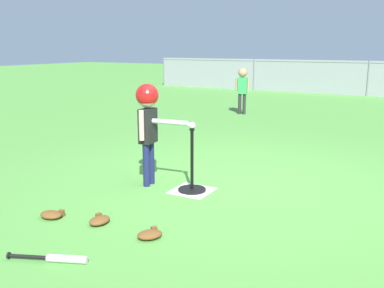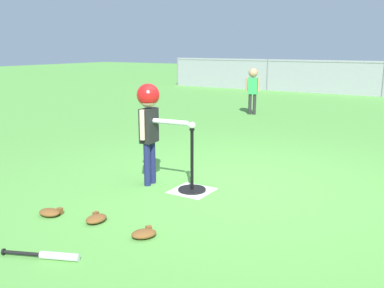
% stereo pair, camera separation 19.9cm
% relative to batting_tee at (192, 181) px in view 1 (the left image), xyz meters
% --- Properties ---
extents(ground_plane, '(60.00, 60.00, 0.00)m').
position_rel_batting_tee_xyz_m(ground_plane, '(0.39, 0.46, -0.12)').
color(ground_plane, '#51933D').
extents(home_plate, '(0.44, 0.44, 0.01)m').
position_rel_batting_tee_xyz_m(home_plate, '(0.00, -0.00, -0.11)').
color(home_plate, white).
rests_on(home_plate, ground_plane).
extents(batting_tee, '(0.32, 0.32, 0.73)m').
position_rel_batting_tee_xyz_m(batting_tee, '(0.00, 0.00, 0.00)').
color(batting_tee, black).
rests_on(batting_tee, ground_plane).
extents(baseball_on_tee, '(0.07, 0.07, 0.07)m').
position_rel_batting_tee_xyz_m(baseball_on_tee, '(0.00, -0.00, 0.64)').
color(baseball_on_tee, white).
rests_on(baseball_on_tee, batting_tee).
extents(batter_child, '(0.64, 0.34, 1.20)m').
position_rel_batting_tee_xyz_m(batter_child, '(-0.55, -0.05, 0.74)').
color(batter_child, '#191E4C').
rests_on(batter_child, ground_plane).
extents(fielder_deep_right, '(0.32, 0.22, 1.11)m').
position_rel_batting_tee_xyz_m(fielder_deep_right, '(-1.72, 5.55, 0.60)').
color(fielder_deep_right, '#262626').
rests_on(fielder_deep_right, ground_plane).
extents(spare_bat_silver, '(0.61, 0.30, 0.06)m').
position_rel_batting_tee_xyz_m(spare_bat_silver, '(-0.08, -1.95, -0.09)').
color(spare_bat_silver, silver).
rests_on(spare_bat_silver, ground_plane).
extents(glove_by_plate, '(0.17, 0.22, 0.07)m').
position_rel_batting_tee_xyz_m(glove_by_plate, '(-0.30, -1.24, -0.08)').
color(glove_by_plate, brown).
rests_on(glove_by_plate, ground_plane).
extents(glove_near_bats, '(0.24, 0.20, 0.07)m').
position_rel_batting_tee_xyz_m(glove_near_bats, '(-0.79, -1.36, -0.08)').
color(glove_near_bats, brown).
rests_on(glove_near_bats, ground_plane).
extents(glove_tossed_aside, '(0.26, 0.27, 0.07)m').
position_rel_batting_tee_xyz_m(glove_tossed_aside, '(0.29, -1.26, -0.08)').
color(glove_tossed_aside, brown).
rests_on(glove_tossed_aside, ground_plane).
extents(outfield_fence, '(16.06, 0.06, 1.15)m').
position_rel_batting_tee_xyz_m(outfield_fence, '(0.39, 11.19, 0.50)').
color(outfield_fence, slate).
rests_on(outfield_fence, ground_plane).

